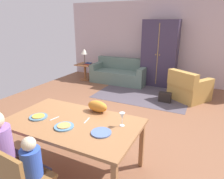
{
  "coord_description": "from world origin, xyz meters",
  "views": [
    {
      "loc": [
        1.54,
        -3.46,
        2.05
      ],
      "look_at": [
        -0.01,
        -0.29,
        0.85
      ],
      "focal_mm": 32.35,
      "sensor_mm": 36.0,
      "label": 1
    }
  ],
  "objects_px": {
    "person_child": "(36,175)",
    "book_lower": "(88,64)",
    "armchair": "(188,88)",
    "armoire": "(160,54)",
    "book_upper": "(89,63)",
    "dining_table": "(73,126)",
    "person_man": "(5,156)",
    "handbag": "(165,97)",
    "cat": "(97,106)",
    "table_lamp": "(84,52)",
    "wine_glass": "(122,117)",
    "couch": "(120,74)",
    "plate_near_man": "(38,117)",
    "side_table": "(85,70)",
    "plate_near_woman": "(101,133)",
    "plate_near_child": "(64,127)"
  },
  "relations": [
    {
      "from": "dining_table",
      "to": "table_lamp",
      "type": "height_order",
      "value": "table_lamp"
    },
    {
      "from": "cat",
      "to": "handbag",
      "type": "bearing_deg",
      "value": 83.17
    },
    {
      "from": "plate_near_man",
      "to": "table_lamp",
      "type": "relative_size",
      "value": 0.46
    },
    {
      "from": "cat",
      "to": "armoire",
      "type": "relative_size",
      "value": 0.15
    },
    {
      "from": "plate_near_woman",
      "to": "handbag",
      "type": "bearing_deg",
      "value": 87.7
    },
    {
      "from": "table_lamp",
      "to": "side_table",
      "type": "bearing_deg",
      "value": 0.0
    },
    {
      "from": "side_table",
      "to": "handbag",
      "type": "xyz_separation_m",
      "value": [
        3.1,
        -0.9,
        -0.25
      ]
    },
    {
      "from": "cat",
      "to": "table_lamp",
      "type": "distance_m",
      "value": 4.47
    },
    {
      "from": "wine_glass",
      "to": "armchair",
      "type": "bearing_deg",
      "value": 81.74
    },
    {
      "from": "couch",
      "to": "armoire",
      "type": "distance_m",
      "value": 1.51
    },
    {
      "from": "person_man",
      "to": "handbag",
      "type": "xyz_separation_m",
      "value": [
        1.13,
        3.85,
        -0.38
      ]
    },
    {
      "from": "person_man",
      "to": "dining_table",
      "type": "bearing_deg",
      "value": 54.84
    },
    {
      "from": "dining_table",
      "to": "table_lamp",
      "type": "relative_size",
      "value": 3.36
    },
    {
      "from": "dining_table",
      "to": "plate_near_man",
      "type": "xyz_separation_m",
      "value": [
        -0.5,
        -0.12,
        0.07
      ]
    },
    {
      "from": "cat",
      "to": "couch",
      "type": "xyz_separation_m",
      "value": [
        -1.35,
        3.88,
        -0.54
      ]
    },
    {
      "from": "person_child",
      "to": "armoire",
      "type": "xyz_separation_m",
      "value": [
        0.07,
        5.32,
        0.62
      ]
    },
    {
      "from": "dining_table",
      "to": "table_lamp",
      "type": "bearing_deg",
      "value": 121.39
    },
    {
      "from": "plate_near_woman",
      "to": "book_upper",
      "type": "xyz_separation_m",
      "value": [
        -2.82,
        4.18,
        -0.15
      ]
    },
    {
      "from": "dining_table",
      "to": "person_child",
      "type": "bearing_deg",
      "value": -89.8
    },
    {
      "from": "armoire",
      "to": "handbag",
      "type": "height_order",
      "value": "armoire"
    },
    {
      "from": "side_table",
      "to": "plate_near_child",
      "type": "bearing_deg",
      "value": -59.71
    },
    {
      "from": "plate_near_woman",
      "to": "cat",
      "type": "relative_size",
      "value": 0.78
    },
    {
      "from": "plate_near_man",
      "to": "person_man",
      "type": "xyz_separation_m",
      "value": [
        0.0,
        -0.59,
        -0.26
      ]
    },
    {
      "from": "couch",
      "to": "table_lamp",
      "type": "distance_m",
      "value": 1.47
    },
    {
      "from": "wine_glass",
      "to": "book_upper",
      "type": "distance_m",
      "value": 4.91
    },
    {
      "from": "book_lower",
      "to": "plate_near_woman",
      "type": "bearing_deg",
      "value": -55.64
    },
    {
      "from": "plate_near_man",
      "to": "wine_glass",
      "type": "xyz_separation_m",
      "value": [
        1.15,
        0.3,
        0.12
      ]
    },
    {
      "from": "person_child",
      "to": "armchair",
      "type": "height_order",
      "value": "person_child"
    },
    {
      "from": "dining_table",
      "to": "armoire",
      "type": "xyz_separation_m",
      "value": [
        0.07,
        4.6,
        0.36
      ]
    },
    {
      "from": "dining_table",
      "to": "wine_glass",
      "type": "relative_size",
      "value": 9.76
    },
    {
      "from": "couch",
      "to": "handbag",
      "type": "xyz_separation_m",
      "value": [
        1.83,
        -1.16,
        -0.17
      ]
    },
    {
      "from": "book_lower",
      "to": "book_upper",
      "type": "relative_size",
      "value": 1.0
    },
    {
      "from": "armchair",
      "to": "handbag",
      "type": "bearing_deg",
      "value": -138.88
    },
    {
      "from": "cat",
      "to": "book_lower",
      "type": "distance_m",
      "value": 4.35
    },
    {
      "from": "plate_near_child",
      "to": "couch",
      "type": "distance_m",
      "value": 4.67
    },
    {
      "from": "side_table",
      "to": "wine_glass",
      "type": "bearing_deg",
      "value": -51.07
    },
    {
      "from": "person_child",
      "to": "book_lower",
      "type": "xyz_separation_m",
      "value": [
        -2.31,
        4.71,
        0.16
      ]
    },
    {
      "from": "armchair",
      "to": "book_lower",
      "type": "bearing_deg",
      "value": 173.42
    },
    {
      "from": "dining_table",
      "to": "cat",
      "type": "distance_m",
      "value": 0.47
    },
    {
      "from": "person_child",
      "to": "side_table",
      "type": "height_order",
      "value": "person_child"
    },
    {
      "from": "book_lower",
      "to": "book_upper",
      "type": "height_order",
      "value": "book_upper"
    },
    {
      "from": "armchair",
      "to": "armoire",
      "type": "height_order",
      "value": "armoire"
    },
    {
      "from": "armchair",
      "to": "handbag",
      "type": "xyz_separation_m",
      "value": [
        -0.52,
        -0.45,
        -0.19
      ]
    },
    {
      "from": "couch",
      "to": "table_lamp",
      "type": "xyz_separation_m",
      "value": [
        -1.27,
        -0.26,
        0.71
      ]
    },
    {
      "from": "dining_table",
      "to": "couch",
      "type": "height_order",
      "value": "couch"
    },
    {
      "from": "wine_glass",
      "to": "book_upper",
      "type": "relative_size",
      "value": 0.85
    },
    {
      "from": "plate_near_child",
      "to": "handbag",
      "type": "bearing_deg",
      "value": 79.28
    },
    {
      "from": "plate_near_man",
      "to": "book_lower",
      "type": "relative_size",
      "value": 1.14
    },
    {
      "from": "armchair",
      "to": "handbag",
      "type": "height_order",
      "value": "armchair"
    },
    {
      "from": "wine_glass",
      "to": "book_lower",
      "type": "distance_m",
      "value": 4.84
    }
  ]
}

